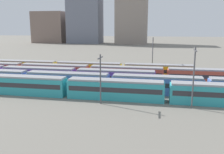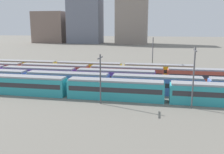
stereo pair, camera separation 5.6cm
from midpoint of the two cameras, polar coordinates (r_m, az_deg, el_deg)
The scene contains 11 objects.
train_track_0 at distance 48.45m, azimuth -10.33°, elevation -2.28°, with size 74.70×3.06×3.75m.
train_track_1 at distance 51.25m, azimuth -0.37°, elevation -1.32°, with size 112.50×3.06×3.75m.
train_track_2 at distance 62.32m, azimuth -16.58°, elevation 0.51°, with size 55.80×3.06×3.75m.
train_track_3 at distance 60.50m, azimuth 12.24°, elevation 0.41°, with size 112.50×3.06×3.75m.
train_track_4 at distance 71.51m, azimuth -12.70°, elevation 2.08°, with size 74.70×3.06×3.75m.
catenary_pole_0 at distance 42.17m, azimuth 18.36°, elevation 0.48°, with size 0.24×3.20×10.22m.
catenary_pole_1 at distance 67.93m, azimuth 9.35°, elevation 5.07°, with size 0.24×3.20×10.55m.
catenary_pole_2 at distance 42.56m, azimuth -2.73°, elevation 0.12°, with size 0.24×3.20×8.76m.
distant_building_0 at distance 216.95m, azimuth -14.27°, elevation 11.09°, with size 26.57×15.75×25.63m, color #7A665B.
distant_building_1 at distance 206.24m, azimuth -6.32°, elevation 15.39°, with size 26.32×18.66×54.58m, color slate.
distant_building_2 at distance 198.09m, azimuth 4.59°, elevation 13.40°, with size 23.93×19.85×39.56m, color gray.
Camera 1 is at (44.70, -43.79, 13.35)m, focal length 39.47 mm.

